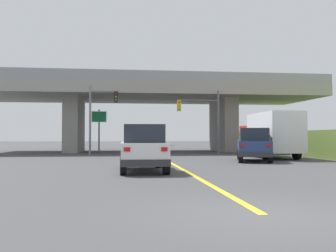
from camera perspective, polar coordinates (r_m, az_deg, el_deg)
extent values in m
plane|color=#424244|center=(37.83, -2.70, -3.90)|extent=(160.00, 160.00, 0.00)
cube|color=gray|center=(38.05, -2.69, 4.94)|extent=(32.92, 10.68, 1.10)
cube|color=gray|center=(38.02, -14.07, 0.15)|extent=(1.38, 6.41, 5.30)
cube|color=gray|center=(39.08, 8.38, 0.08)|extent=(1.38, 6.41, 5.30)
cube|color=gray|center=(33.06, -2.03, 7.69)|extent=(32.92, 0.20, 0.90)
cube|color=gray|center=(43.31, -3.18, 5.48)|extent=(32.92, 0.20, 0.90)
cube|color=yellow|center=(21.07, 0.61, -5.73)|extent=(0.20, 27.60, 0.01)
cube|color=silver|center=(16.54, -3.86, -4.07)|extent=(1.90, 4.41, 0.90)
cube|color=#1E232D|center=(16.20, -3.79, -1.18)|extent=(1.67, 2.43, 0.76)
cube|color=#2D2D30|center=(14.41, -3.42, -5.67)|extent=(1.93, 0.20, 0.28)
cube|color=red|center=(14.29, -6.25, -3.57)|extent=(0.24, 0.06, 0.16)
cube|color=red|center=(14.37, -0.56, -3.57)|extent=(0.24, 0.06, 0.16)
cylinder|color=black|center=(18.20, -6.81, -5.25)|extent=(0.26, 0.72, 0.72)
cylinder|color=black|center=(18.28, -1.46, -5.25)|extent=(0.26, 0.72, 0.72)
cylinder|color=black|center=(14.89, -6.81, -6.07)|extent=(0.26, 0.72, 0.72)
cylinder|color=black|center=(14.99, -0.28, -6.05)|extent=(0.26, 0.72, 0.72)
cube|color=navy|center=(23.70, 12.89, -3.28)|extent=(3.01, 4.78, 0.90)
cube|color=#1E232D|center=(23.36, 12.92, -1.27)|extent=(2.24, 2.80, 0.76)
cube|color=#2D2D30|center=(21.55, 13.25, -4.28)|extent=(1.87, 0.72, 0.28)
cube|color=red|center=(21.42, 11.40, -2.88)|extent=(0.25, 0.12, 0.16)
cube|color=red|center=(21.52, 15.09, -2.85)|extent=(0.25, 0.12, 0.16)
cylinder|color=black|center=(25.35, 10.80, -4.20)|extent=(0.45, 0.76, 0.72)
cylinder|color=black|center=(25.44, 14.52, -4.16)|extent=(0.45, 0.76, 0.72)
cylinder|color=black|center=(22.01, 11.01, -4.59)|extent=(0.45, 0.76, 0.72)
cylinder|color=black|center=(22.12, 15.30, -4.55)|extent=(0.45, 0.76, 0.72)
cube|color=red|center=(29.95, 13.42, -1.79)|extent=(2.20, 2.00, 1.90)
cube|color=white|center=(26.78, 15.94, -0.94)|extent=(2.31, 4.81, 2.70)
cube|color=#B26619|center=(26.78, 15.95, -2.39)|extent=(2.33, 4.72, 0.24)
cylinder|color=black|center=(29.64, 11.62, -3.64)|extent=(0.30, 0.90, 0.90)
cylinder|color=black|center=(30.33, 15.21, -3.57)|extent=(0.30, 0.90, 0.90)
cylinder|color=black|center=(25.31, 14.92, -3.97)|extent=(0.30, 0.90, 0.90)
cylinder|color=black|center=(26.11, 19.01, -3.86)|extent=(0.30, 0.90, 0.90)
cube|color=slate|center=(49.06, -4.39, -2.42)|extent=(1.99, 4.25, 0.90)
cube|color=#1E232D|center=(48.74, -4.37, -1.45)|extent=(1.75, 2.34, 0.76)
cube|color=#2D2D30|center=(46.99, -4.28, -2.83)|extent=(2.03, 0.20, 0.28)
cube|color=red|center=(46.89, -5.19, -2.19)|extent=(0.24, 0.06, 0.16)
cube|color=red|center=(46.95, -3.37, -2.19)|extent=(0.24, 0.06, 0.16)
cylinder|color=black|center=(50.61, -5.48, -2.90)|extent=(0.26, 0.72, 0.72)
cylinder|color=black|center=(50.69, -3.45, -2.90)|extent=(0.26, 0.72, 0.72)
cylinder|color=black|center=(47.47, -5.39, -2.99)|extent=(0.26, 0.72, 0.72)
cylinder|color=black|center=(47.54, -3.23, -2.99)|extent=(0.26, 0.72, 0.72)
cylinder|color=#56595E|center=(33.01, 7.67, 0.58)|extent=(0.18, 0.18, 5.53)
cylinder|color=#56595E|center=(32.74, 4.70, 3.92)|extent=(3.48, 0.12, 0.12)
cube|color=gold|center=(32.40, 1.68, 3.12)|extent=(0.32, 0.26, 0.96)
sphere|color=red|center=(32.28, 1.72, 3.68)|extent=(0.16, 0.16, 0.16)
sphere|color=gold|center=(32.25, 1.72, 3.15)|extent=(0.16, 0.16, 0.16)
sphere|color=green|center=(32.23, 1.72, 2.61)|extent=(0.16, 0.16, 0.16)
cylinder|color=slate|center=(32.53, -11.78, 0.96)|extent=(0.18, 0.18, 5.91)
cylinder|color=slate|center=(32.65, -9.85, 5.25)|extent=(2.17, 0.12, 0.12)
cube|color=black|center=(32.56, -7.94, 4.41)|extent=(0.32, 0.26, 0.96)
sphere|color=red|center=(32.44, -7.94, 4.96)|extent=(0.16, 0.16, 0.16)
sphere|color=gold|center=(32.41, -7.94, 4.44)|extent=(0.16, 0.16, 0.16)
sphere|color=green|center=(32.38, -7.95, 3.91)|extent=(0.16, 0.16, 0.16)
cylinder|color=#56595E|center=(35.33, -10.46, -0.78)|extent=(0.14, 0.14, 4.02)
cube|color=#146638|center=(35.31, -10.46, 1.40)|extent=(1.30, 0.08, 0.94)
cube|color=white|center=(35.31, -10.46, 1.40)|extent=(1.38, 0.04, 1.02)
cube|color=navy|center=(66.42, -2.24, -1.69)|extent=(2.20, 2.00, 1.90)
cube|color=silver|center=(62.71, -1.96, -1.40)|extent=(2.31, 5.45, 2.56)
cube|color=#B26619|center=(62.71, -1.96, -1.98)|extent=(2.33, 5.34, 0.24)
cylinder|color=black|center=(66.36, -3.10, -2.51)|extent=(0.30, 0.90, 0.90)
cylinder|color=black|center=(66.52, -1.38, -2.51)|extent=(0.30, 0.90, 0.90)
cylinder|color=black|center=(61.28, -2.79, -2.59)|extent=(0.30, 0.90, 0.90)
cylinder|color=black|center=(61.46, -0.93, -2.59)|extent=(0.30, 0.90, 0.90)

